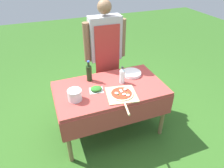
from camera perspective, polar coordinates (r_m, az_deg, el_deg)
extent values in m
plane|color=#2D5B1E|center=(3.00, -0.54, -12.53)|extent=(12.00, 12.00, 0.00)
cube|color=#A83D38|center=(2.54, -0.62, -1.22)|extent=(1.38, 0.79, 0.04)
cube|color=#A83D38|center=(2.35, 2.80, -9.60)|extent=(1.38, 0.01, 0.28)
cube|color=#A83D38|center=(2.94, -3.28, 0.39)|extent=(1.38, 0.01, 0.28)
cube|color=#A83D38|center=(2.53, -15.68, -7.29)|extent=(0.01, 0.79, 0.28)
cube|color=#A83D38|center=(2.90, 12.44, -0.99)|extent=(0.01, 0.79, 0.28)
cylinder|color=olive|center=(2.44, -12.33, -15.63)|extent=(0.05, 0.05, 0.70)
cylinder|color=olive|center=(2.78, 14.35, -8.48)|extent=(0.05, 0.05, 0.70)
cylinder|color=olive|center=(2.93, -14.67, -6.10)|extent=(0.05, 0.05, 0.70)
cylinder|color=olive|center=(3.22, 7.97, -1.15)|extent=(0.05, 0.05, 0.70)
cylinder|color=#333D56|center=(3.25, -0.37, 0.96)|extent=(0.12, 0.12, 0.83)
cylinder|color=#333D56|center=(3.20, -3.16, 0.42)|extent=(0.12, 0.12, 0.83)
cube|color=#99999E|center=(2.89, -2.01, 12.90)|extent=(0.45, 0.20, 0.62)
cube|color=#9E2D28|center=(2.90, -1.27, 7.88)|extent=(0.36, 0.01, 0.91)
cylinder|color=brown|center=(2.99, 2.96, 13.00)|extent=(0.10, 0.10, 0.56)
cylinder|color=brown|center=(2.84, -7.18, 11.66)|extent=(0.10, 0.10, 0.56)
sphere|color=brown|center=(2.77, -2.19, 21.18)|extent=(0.19, 0.19, 0.19)
cube|color=#D1B27F|center=(2.39, 2.72, -3.00)|extent=(0.40, 0.40, 0.01)
cylinder|color=#D1B27F|center=(2.19, 4.32, -7.17)|extent=(0.06, 0.20, 0.02)
cylinder|color=beige|center=(2.38, 2.72, -2.77)|extent=(0.28, 0.28, 0.01)
cylinder|color=red|center=(2.38, 2.73, -2.60)|extent=(0.25, 0.25, 0.00)
ellipsoid|color=white|center=(2.34, 3.48, -2.91)|extent=(0.05, 0.05, 0.02)
ellipsoid|color=white|center=(2.41, 2.60, -1.89)|extent=(0.03, 0.03, 0.01)
ellipsoid|color=white|center=(2.41, 2.48, -1.79)|extent=(0.04, 0.05, 0.02)
ellipsoid|color=white|center=(2.35, 1.34, -2.66)|extent=(0.06, 0.06, 0.02)
ellipsoid|color=white|center=(2.43, 3.80, -1.52)|extent=(0.05, 0.05, 0.02)
ellipsoid|color=white|center=(2.34, 4.61, -3.17)|extent=(0.06, 0.06, 0.01)
ellipsoid|color=white|center=(2.39, 2.73, -2.15)|extent=(0.04, 0.05, 0.01)
ellipsoid|color=#286B23|center=(2.31, 3.88, -3.77)|extent=(0.03, 0.01, 0.00)
ellipsoid|color=#286B23|center=(2.34, 1.97, -3.15)|extent=(0.04, 0.03, 0.00)
ellipsoid|color=#286B23|center=(2.38, 4.38, -2.45)|extent=(0.02, 0.03, 0.00)
cylinder|color=black|center=(2.62, -6.55, 3.02)|extent=(0.07, 0.07, 0.21)
cylinder|color=black|center=(2.56, -6.74, 5.66)|extent=(0.03, 0.03, 0.06)
cylinder|color=#335BB2|center=(2.54, -6.80, 6.41)|extent=(0.03, 0.03, 0.02)
cylinder|color=silver|center=(2.57, 2.92, 2.05)|extent=(0.07, 0.07, 0.18)
cone|color=silver|center=(2.52, 2.99, 4.16)|extent=(0.07, 0.07, 0.04)
cylinder|color=#232326|center=(2.50, 3.01, 4.75)|extent=(0.03, 0.03, 0.02)
cube|color=silver|center=(2.47, -4.51, -1.85)|extent=(0.19, 0.17, 0.01)
ellipsoid|color=#286B23|center=(2.45, -4.54, -1.34)|extent=(0.16, 0.14, 0.05)
cylinder|color=silver|center=(2.32, -10.58, -3.10)|extent=(0.16, 0.16, 0.13)
cylinder|color=white|center=(2.80, 5.59, 2.77)|extent=(0.27, 0.27, 0.00)
cylinder|color=white|center=(2.80, 5.60, 2.86)|extent=(0.27, 0.27, 0.00)
cylinder|color=white|center=(2.80, 5.60, 2.94)|extent=(0.27, 0.27, 0.00)
cylinder|color=white|center=(2.79, 5.61, 3.03)|extent=(0.27, 0.27, 0.00)
cylinder|color=white|center=(2.79, 5.61, 3.12)|extent=(0.27, 0.27, 0.00)
cylinder|color=white|center=(2.79, 5.62, 3.21)|extent=(0.27, 0.27, 0.00)
cylinder|color=white|center=(2.79, 5.63, 3.30)|extent=(0.26, 0.26, 0.00)
cylinder|color=white|center=(2.78, 5.63, 3.39)|extent=(0.26, 0.26, 0.00)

